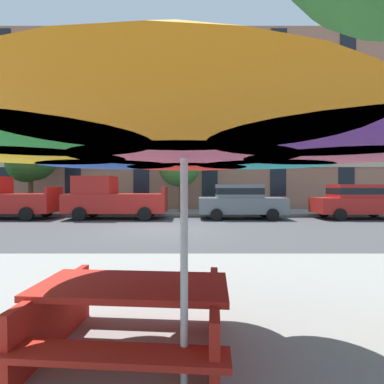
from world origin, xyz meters
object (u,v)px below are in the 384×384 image
Objects in this scene: patio_umbrella at (183,131)px; street_tree_middle at (181,166)px; sedan_gray at (240,200)px; sedan_red at (356,200)px; street_tree_left at (29,160)px; picnic_table at (132,312)px; pickup_red at (1,199)px; pickup_red_midblock at (112,199)px.

street_tree_middle is at bearing 92.20° from patio_umbrella.
sedan_red is at bearing 0.00° from sedan_gray.
sedan_red is at bearing -9.83° from street_tree_left.
street_tree_middle is at bearing 90.35° from picnic_table.
sedan_red is at bearing -0.00° from pickup_red.
pickup_red_midblock is 1.05× the size of street_tree_left.
patio_umbrella is (0.60, -15.67, -0.85)m from street_tree_middle.
street_tree_left is (-12.68, 3.24, 2.35)m from sedan_gray.
patio_umbrella is at bearing -101.44° from sedan_gray.
picnic_table is at bearing -104.21° from sedan_gray.
patio_umbrella reaches higher than pickup_red_midblock.
street_tree_middle is at bearing 162.11° from sedan_red.
patio_umbrella reaches higher than pickup_red.
street_tree_left reaches higher than pickup_red.
sedan_gray reaches higher than picnic_table.
street_tree_left reaches higher than pickup_red_midblock.
pickup_red reaches higher than sedan_red.
pickup_red is 5.73m from pickup_red_midblock.
sedan_gray is at bearing -14.34° from street_tree_left.
pickup_red_midblock is 6.63m from sedan_gray.
sedan_gray and sedan_red have the same top height.
picnic_table is at bearing -126.79° from sedan_red.
pickup_red is 1.05× the size of street_tree_left.
picnic_table is (9.60, -15.40, -2.81)m from street_tree_left.
pickup_red is 1.16× the size of sedan_gray.
sedan_red is at bearing 53.21° from picnic_table.
street_tree_left reaches higher than sedan_red.
sedan_gray is (6.63, -0.00, -0.08)m from pickup_red_midblock.
street_tree_middle reaches higher than sedan_gray.
picnic_table is at bearing 133.38° from patio_umbrella.
street_tree_left reaches higher than street_tree_middle.
sedan_gray is 13.01m from patio_umbrella.
pickup_red is 9.84m from street_tree_middle.
street_tree_middle is (-3.17, 2.97, 2.01)m from sedan_gray.
sedan_red is 2.31× the size of picnic_table.
sedan_gray is 13.30m from street_tree_left.
patio_umbrella reaches higher than sedan_gray.
picnic_table is at bearing -58.06° from street_tree_left.
sedan_gray is at bearing 78.56° from patio_umbrella.
pickup_red_midblock is 4.95m from street_tree_middle.
patio_umbrella is at bearing -124.07° from sedan_red.
pickup_red_midblock is 7.24m from street_tree_left.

